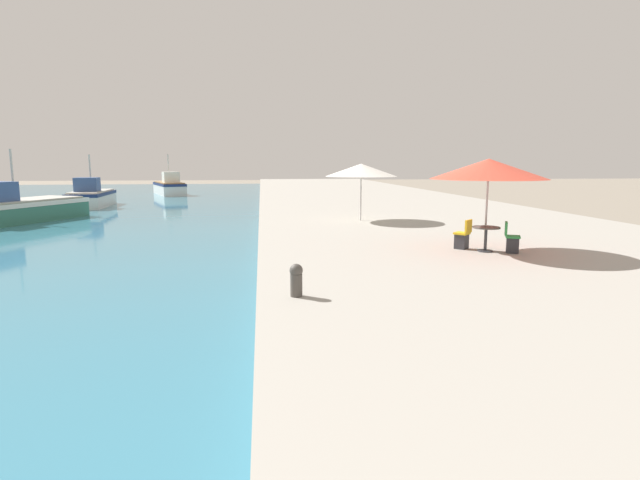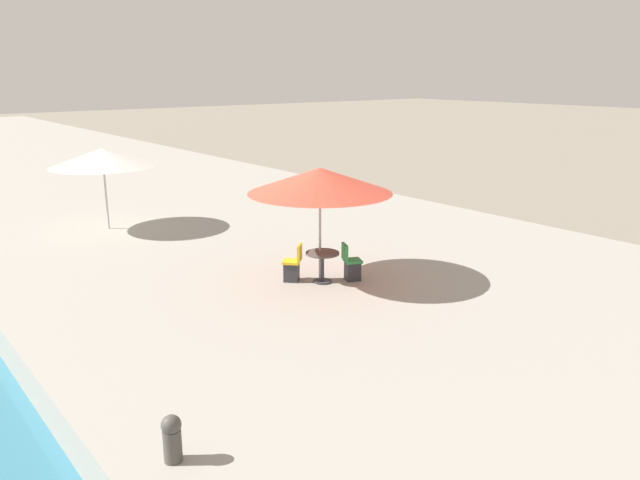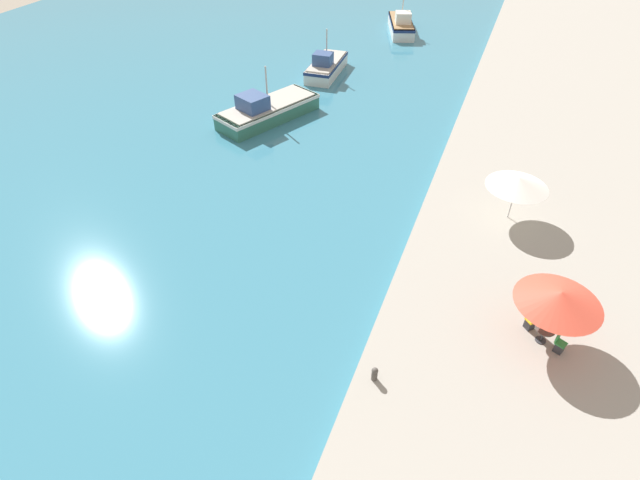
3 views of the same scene
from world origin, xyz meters
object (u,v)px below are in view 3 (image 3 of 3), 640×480
at_px(cafe_umbrella_pink, 560,298).
at_px(cafe_chair_right, 559,346).
at_px(fishing_boat_near, 267,110).
at_px(fishing_boat_mid, 326,66).
at_px(mooring_bollard, 375,374).
at_px(fishing_boat_far, 401,25).
at_px(cafe_umbrella_white, 518,182).
at_px(cafe_table, 544,332).
at_px(cafe_chair_left, 531,323).

xyz_separation_m(cafe_umbrella_pink, cafe_chair_right, (0.60, -0.47, -2.11)).
bearing_deg(fishing_boat_near, fishing_boat_mid, 108.18).
xyz_separation_m(cafe_umbrella_pink, mooring_bollard, (-5.99, -4.52, -2.08)).
bearing_deg(fishing_boat_far, cafe_umbrella_white, -85.59).
xyz_separation_m(cafe_umbrella_white, cafe_table, (2.10, -8.39, -1.75)).
distance_m(fishing_boat_near, mooring_bollard, 24.59).
bearing_deg(fishing_boat_far, cafe_umbrella_pink, -87.44).
relative_size(cafe_umbrella_pink, cafe_chair_left, 3.73).
distance_m(cafe_table, mooring_bollard, 7.36).
xyz_separation_m(fishing_boat_far, cafe_umbrella_white, (14.02, -31.41, 2.16)).
height_order(fishing_boat_mid, mooring_bollard, fishing_boat_mid).
height_order(cafe_table, cafe_chair_right, cafe_chair_right).
bearing_deg(fishing_boat_mid, cafe_umbrella_white, -48.89).
xyz_separation_m(fishing_boat_far, cafe_table, (16.12, -39.79, 0.42)).
bearing_deg(cafe_table, mooring_bollard, -143.74).
height_order(cafe_chair_left, mooring_bollard, cafe_chair_left).
relative_size(cafe_umbrella_pink, cafe_chair_right, 3.73).
height_order(fishing_boat_near, mooring_bollard, fishing_boat_near).
xyz_separation_m(cafe_umbrella_pink, cafe_umbrella_white, (-2.15, 8.22, -0.15)).
bearing_deg(cafe_umbrella_white, fishing_boat_near, 158.49).
bearing_deg(mooring_bollard, cafe_umbrella_white, 73.23).
relative_size(fishing_boat_near, mooring_bollard, 13.19).
distance_m(fishing_boat_mid, cafe_table, 32.17).
xyz_separation_m(fishing_boat_near, cafe_table, (20.34, -15.58, 0.44)).
bearing_deg(cafe_chair_right, fishing_boat_near, -102.39).
bearing_deg(fishing_boat_mid, fishing_boat_far, 73.02).
height_order(cafe_umbrella_pink, cafe_chair_right, cafe_umbrella_pink).
xyz_separation_m(fishing_boat_mid, mooring_bollard, (13.46, -30.02, 0.28)).
relative_size(cafe_umbrella_white, cafe_table, 4.05).
distance_m(fishing_boat_far, cafe_chair_left, 42.26).
distance_m(fishing_boat_mid, mooring_bollard, 32.90).
xyz_separation_m(cafe_table, mooring_bollard, (-5.94, -4.35, -0.18)).
bearing_deg(cafe_chair_left, cafe_umbrella_pink, -76.48).
bearing_deg(cafe_chair_left, cafe_umbrella_white, 57.77).
height_order(fishing_boat_far, cafe_umbrella_pink, fishing_boat_far).
distance_m(cafe_umbrella_pink, cafe_table, 1.91).
relative_size(cafe_chair_left, mooring_bollard, 1.39).
relative_size(fishing_boat_near, cafe_umbrella_pink, 2.54).
height_order(cafe_table, cafe_chair_left, cafe_chair_left).
bearing_deg(cafe_umbrella_pink, cafe_table, -108.71).
height_order(fishing_boat_near, cafe_table, fishing_boat_near).
relative_size(fishing_boat_mid, cafe_chair_left, 7.01).
distance_m(cafe_table, cafe_chair_left, 0.75).
height_order(fishing_boat_far, cafe_chair_right, fishing_boat_far).
relative_size(cafe_chair_left, cafe_chair_right, 1.00).
bearing_deg(mooring_bollard, cafe_umbrella_pink, 37.02).
bearing_deg(cafe_umbrella_pink, cafe_chair_right, -37.87).
height_order(fishing_boat_far, cafe_chair_left, fishing_boat_far).
bearing_deg(cafe_chair_left, cafe_table, -90.00).
distance_m(cafe_umbrella_pink, mooring_bollard, 7.79).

